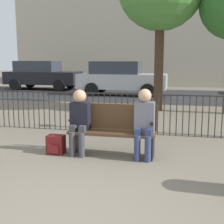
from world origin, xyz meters
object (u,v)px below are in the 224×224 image
at_px(parked_car_2, 42,75).
at_px(backpack, 56,145).
at_px(parked_car_1, 121,78).
at_px(park_bench, 113,128).
at_px(seated_person_1, 144,120).
at_px(seated_person_0, 79,118).

bearing_deg(parked_car_2, backpack, -63.74).
relative_size(parked_car_1, parked_car_2, 1.00).
bearing_deg(parked_car_2, parked_car_1, -19.61).
height_order(park_bench, backpack, park_bench).
xyz_separation_m(park_bench, seated_person_1, (0.58, -0.13, 0.21)).
bearing_deg(backpack, seated_person_1, 2.58).
relative_size(park_bench, seated_person_1, 1.27).
distance_m(park_bench, seated_person_0, 0.64).
xyz_separation_m(seated_person_1, backpack, (-1.62, -0.07, -0.53)).
xyz_separation_m(seated_person_0, seated_person_1, (1.17, 0.00, 0.01)).
bearing_deg(park_bench, backpack, -169.16).
distance_m(park_bench, parked_car_2, 13.01).
bearing_deg(seated_person_1, backpack, -177.42).
relative_size(seated_person_0, parked_car_2, 0.28).
bearing_deg(backpack, parked_car_2, 116.26).
relative_size(seated_person_1, parked_car_1, 0.29).
height_order(park_bench, seated_person_1, seated_person_1).
distance_m(seated_person_0, parked_car_1, 9.61).
bearing_deg(seated_person_0, parked_car_1, 96.68).
bearing_deg(backpack, seated_person_0, 9.07).
distance_m(parked_car_1, parked_car_2, 5.24).
height_order(backpack, parked_car_1, parked_car_1).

